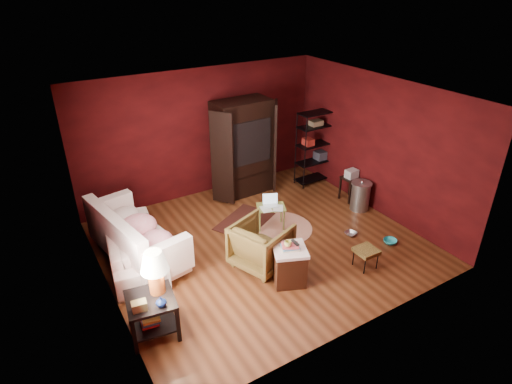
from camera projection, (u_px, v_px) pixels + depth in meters
room at (260, 177)px, 7.31m from camera, size 5.54×5.04×2.84m
sofa at (132, 240)px, 7.36m from camera, size 0.94×2.22×0.84m
armchair at (261, 243)px, 7.24m from camera, size 1.05×1.09×0.88m
pet_bowl_steel at (351, 230)px, 8.20m from camera, size 0.23×0.10×0.22m
pet_bowl_turquoise at (391, 238)px, 7.94m from camera, size 0.26×0.11×0.25m
vase at (161, 302)px, 5.60m from camera, size 0.18×0.18×0.14m
mug at (288, 243)px, 6.65m from camera, size 0.14×0.12×0.12m
side_table at (153, 286)px, 5.76m from camera, size 0.73×0.73×1.27m
sofa_cushions at (134, 239)px, 7.33m from camera, size 1.27×2.33×0.93m
hamper at (289, 264)px, 6.88m from camera, size 0.68×0.68×0.74m
footstool at (366, 252)px, 7.23m from camera, size 0.36×0.36×0.36m
rug_round at (280, 228)px, 8.46m from camera, size 1.61×1.61×0.01m
rug_oriental at (245, 221)px, 8.67m from camera, size 1.42×1.26×0.01m
laptop_desk at (271, 208)px, 8.32m from camera, size 0.65×0.58×0.67m
tv_armoire at (243, 146)px, 9.36m from camera, size 1.68×0.91×2.13m
wire_shelving at (315, 145)px, 9.89m from camera, size 0.86×0.38×1.74m
small_stand at (351, 177)px, 9.28m from camera, size 0.38×0.38×0.72m
trash_can at (360, 196)px, 9.00m from camera, size 0.55×0.55×0.67m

